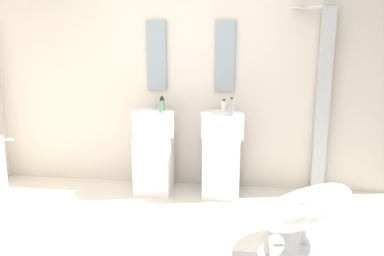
% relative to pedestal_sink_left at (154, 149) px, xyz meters
% --- Properties ---
extents(ground_plane, '(4.80, 3.60, 0.04)m').
position_rel_pedestal_sink_left_xyz_m(ground_plane, '(0.38, -1.32, -0.52)').
color(ground_plane, silver).
extents(rear_partition, '(4.80, 0.10, 2.60)m').
position_rel_pedestal_sink_left_xyz_m(rear_partition, '(0.38, 0.33, 0.80)').
color(rear_partition, beige).
rests_on(rear_partition, ground_plane).
extents(pedestal_sink_left, '(0.47, 0.47, 1.03)m').
position_rel_pedestal_sink_left_xyz_m(pedestal_sink_left, '(0.00, 0.00, 0.00)').
color(pedestal_sink_left, white).
rests_on(pedestal_sink_left, ground_plane).
extents(pedestal_sink_right, '(0.47, 0.47, 1.03)m').
position_rel_pedestal_sink_left_xyz_m(pedestal_sink_right, '(0.77, 0.00, 0.00)').
color(pedestal_sink_right, white).
rests_on(pedestal_sink_right, ground_plane).
extents(vanity_mirror_left, '(0.22, 0.03, 0.77)m').
position_rel_pedestal_sink_left_xyz_m(vanity_mirror_left, '(0.00, 0.26, 1.02)').
color(vanity_mirror_left, '#8C9EA8').
extents(vanity_mirror_right, '(0.22, 0.03, 0.77)m').
position_rel_pedestal_sink_left_xyz_m(vanity_mirror_right, '(0.77, 0.26, 1.02)').
color(vanity_mirror_right, '#8C9EA8').
extents(shower_column, '(0.49, 0.24, 2.05)m').
position_rel_pedestal_sink_left_xyz_m(shower_column, '(1.83, 0.21, 0.58)').
color(shower_column, '#B7BABF').
rests_on(shower_column, ground_plane).
extents(lounge_chair, '(1.05, 1.05, 0.65)m').
position_rel_pedestal_sink_left_xyz_m(lounge_chair, '(1.52, -1.14, -0.15)').
color(lounge_chair, '#B7BABF').
rests_on(lounge_chair, ground_plane).
extents(soap_bottle_black, '(0.05, 0.05, 0.16)m').
position_rel_pedestal_sink_left_xyz_m(soap_bottle_black, '(0.08, 0.10, 0.50)').
color(soap_bottle_black, black).
rests_on(soap_bottle_black, pedestal_sink_left).
extents(soap_bottle_white, '(0.05, 0.05, 0.13)m').
position_rel_pedestal_sink_left_xyz_m(soap_bottle_white, '(0.77, 0.12, 0.49)').
color(soap_bottle_white, white).
rests_on(soap_bottle_white, pedestal_sink_right).
extents(soap_bottle_green, '(0.05, 0.05, 0.15)m').
position_rel_pedestal_sink_left_xyz_m(soap_bottle_green, '(0.11, -0.04, 0.50)').
color(soap_bottle_green, '#59996B').
rests_on(soap_bottle_green, pedestal_sink_left).
extents(soap_bottle_grey, '(0.05, 0.05, 0.20)m').
position_rel_pedestal_sink_left_xyz_m(soap_bottle_grey, '(0.87, -0.11, 0.52)').
color(soap_bottle_grey, '#99999E').
rests_on(soap_bottle_grey, pedestal_sink_right).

